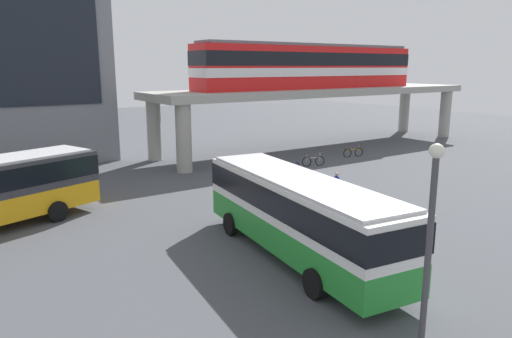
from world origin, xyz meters
TOP-DOWN VIEW (x-y plane):
  - ground_plane at (0.00, 10.00)m, footprint 120.00×120.00m
  - elevated_platform at (17.95, 18.58)m, footprint 32.59×6.84m
  - train at (16.67, 18.58)m, footprint 22.56×2.96m
  - bus_main at (-0.42, -0.47)m, footprint 3.97×11.28m
  - bicycle_silver at (11.70, 12.37)m, footprint 1.71×0.64m
  - bicycle_orange at (16.83, 13.27)m, footprint 1.74×0.55m
  - bicycle_blue at (8.87, 11.24)m, footprint 1.68×0.73m
  - pedestrian_near_building at (6.39, 4.42)m, footprint 0.46×0.47m
  - lamp_post at (-2.04, -7.39)m, footprint 0.36×0.36m

SIDE VIEW (x-z plane):
  - ground_plane at x=0.00m, z-range 0.00..0.00m
  - bicycle_silver at x=11.70m, z-range -0.16..0.88m
  - bicycle_orange at x=16.83m, z-range -0.16..0.88m
  - bicycle_blue at x=8.87m, z-range -0.16..0.88m
  - pedestrian_near_building at x=6.39m, z-range -0.05..1.59m
  - bus_main at x=-0.42m, z-range 0.38..3.60m
  - lamp_post at x=-2.04m, z-range 0.55..6.13m
  - elevated_platform at x=17.95m, z-range 1.99..7.36m
  - train at x=16.67m, z-range 5.42..9.26m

